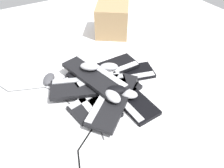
# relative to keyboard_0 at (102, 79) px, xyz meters

# --- Properties ---
(ground_plane) EXTENTS (3.20, 3.20, 0.00)m
(ground_plane) POSITION_rel_keyboard_0_xyz_m (-0.12, 0.02, -0.01)
(ground_plane) COLOR white
(keyboard_0) EXTENTS (0.45, 0.37, 0.03)m
(keyboard_0) POSITION_rel_keyboard_0_xyz_m (0.00, 0.00, 0.00)
(keyboard_0) COLOR #232326
(keyboard_0) RESTS_ON ground
(keyboard_1) EXTENTS (0.45, 0.19, 0.03)m
(keyboard_1) POSITION_rel_keyboard_0_xyz_m (-0.10, 0.13, 0.00)
(keyboard_1) COLOR black
(keyboard_1) RESTS_ON ground
(keyboard_2) EXTENTS (0.23, 0.46, 0.03)m
(keyboard_2) POSITION_rel_keyboard_0_xyz_m (-0.15, 0.05, 0.00)
(keyboard_2) COLOR black
(keyboard_2) RESTS_ON ground
(keyboard_3) EXTENTS (0.45, 0.18, 0.03)m
(keyboard_3) POSITION_rel_keyboard_0_xyz_m (-0.19, -0.05, 0.00)
(keyboard_3) COLOR black
(keyboard_3) RESTS_ON ground
(keyboard_4) EXTENTS (0.26, 0.46, 0.03)m
(keyboard_4) POSITION_rel_keyboard_0_xyz_m (-0.02, -0.12, 0.00)
(keyboard_4) COLOR black
(keyboard_4) RESTS_ON ground
(keyboard_5) EXTENTS (0.30, 0.46, 0.03)m
(keyboard_5) POSITION_rel_keyboard_0_xyz_m (-0.05, 0.11, 0.03)
(keyboard_5) COLOR black
(keyboard_5) RESTS_ON keyboard_1
(keyboard_6) EXTENTS (0.16, 0.44, 0.03)m
(keyboard_6) POSITION_rel_keyboard_0_xyz_m (0.04, -0.04, 0.03)
(keyboard_6) COLOR black
(keyboard_6) RESTS_ON keyboard_0
(keyboard_7) EXTENTS (0.46, 0.25, 0.03)m
(keyboard_7) POSITION_rel_keyboard_0_xyz_m (-0.01, 0.05, 0.06)
(keyboard_7) COLOR black
(keyboard_7) RESTS_ON keyboard_5
(keyboard_8) EXTENTS (0.40, 0.44, 0.03)m
(keyboard_8) POSITION_rel_keyboard_0_xyz_m (-0.21, 0.04, 0.03)
(keyboard_8) COLOR black
(keyboard_8) RESTS_ON keyboard_2
(mouse_0) EXTENTS (0.13, 0.12, 0.04)m
(mouse_0) POSITION_rel_keyboard_0_xyz_m (-0.22, -0.05, 0.04)
(mouse_0) COLOR #B7B7BC
(mouse_0) RESTS_ON keyboard_3
(mouse_1) EXTENTS (0.11, 0.13, 0.04)m
(mouse_1) POSITION_rel_keyboard_0_xyz_m (0.01, -0.06, 0.07)
(mouse_1) COLOR #B7B7BC
(mouse_1) RESTS_ON keyboard_6
(mouse_2) EXTENTS (0.13, 0.11, 0.04)m
(mouse_2) POSITION_rel_keyboard_0_xyz_m (0.16, 0.29, 0.01)
(mouse_2) COLOR #4C4C51
(mouse_2) RESTS_ON ground
(mouse_3) EXTENTS (0.12, 0.13, 0.04)m
(mouse_3) POSITION_rel_keyboard_0_xyz_m (-0.19, -0.03, 0.04)
(mouse_3) COLOR #B7B7BC
(mouse_3) RESTS_ON keyboard_3
(mouse_4) EXTENTS (0.12, 0.13, 0.04)m
(mouse_4) POSITION_rel_keyboard_0_xyz_m (0.04, 0.06, 0.10)
(mouse_4) COLOR #B7B7BC
(mouse_4) RESTS_ON keyboard_7
(mouse_5) EXTENTS (0.12, 0.08, 0.04)m
(mouse_5) POSITION_rel_keyboard_0_xyz_m (-0.22, 0.05, 0.07)
(mouse_5) COLOR #B7B7BC
(mouse_5) RESTS_ON keyboard_8
(mouse_6) EXTENTS (0.11, 0.13, 0.04)m
(mouse_6) POSITION_rel_keyboard_0_xyz_m (-0.19, 0.01, 0.07)
(mouse_6) COLOR black
(mouse_6) RESTS_ON keyboard_8
(cable_0) EXTENTS (0.70, 0.54, 0.01)m
(cable_0) POSITION_rel_keyboard_0_xyz_m (-0.19, 0.10, -0.01)
(cable_0) COLOR black
(cable_0) RESTS_ON ground
(cable_1) EXTENTS (0.81, 0.41, 0.01)m
(cable_1) POSITION_rel_keyboard_0_xyz_m (0.03, 0.36, -0.01)
(cable_1) COLOR #59595B
(cable_1) RESTS_ON ground
(cardboard_box) EXTENTS (0.35, 0.35, 0.24)m
(cardboard_box) POSITION_rel_keyboard_0_xyz_m (0.49, -0.36, 0.11)
(cardboard_box) COLOR tan
(cardboard_box) RESTS_ON ground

